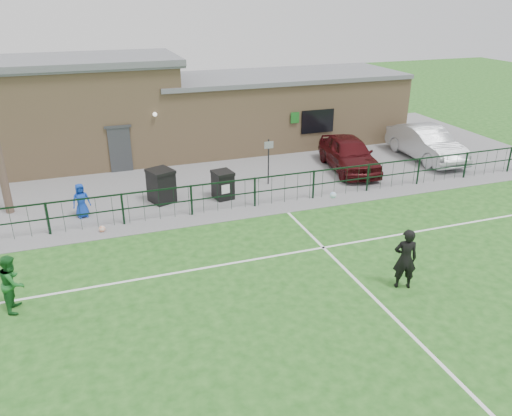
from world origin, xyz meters
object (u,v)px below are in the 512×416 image
object	(u,v)px
sign_post	(268,162)
car_silver	(426,143)
car_maroon	(349,154)
spectator_child	(81,201)
wheelie_bin_left	(161,187)
outfield_player	(13,283)
ball_ground	(102,229)
wheelie_bin_right	(223,186)

from	to	relation	value
sign_post	car_silver	distance (m)	8.71
car_maroon	spectator_child	distance (m)	12.07
wheelie_bin_left	outfield_player	xyz separation A→B (m)	(-4.85, -6.09, 0.14)
wheelie_bin_left	car_maroon	distance (m)	8.99
spectator_child	car_silver	bearing A→B (deg)	-4.42
car_silver	spectator_child	world-z (taller)	car_silver
wheelie_bin_left	outfield_player	world-z (taller)	outfield_player
wheelie_bin_left	car_maroon	world-z (taller)	car_maroon
wheelie_bin_left	spectator_child	distance (m)	3.08
car_maroon	spectator_child	world-z (taller)	car_maroon
spectator_child	car_maroon	bearing A→B (deg)	-3.23
car_silver	wheelie_bin_left	bearing A→B (deg)	-172.72
car_silver	ball_ground	xyz separation A→B (m)	(-15.83, -3.31, -0.72)
wheelie_bin_left	car_silver	distance (m)	13.44
car_silver	spectator_child	distance (m)	16.52
wheelie_bin_left	ball_ground	size ratio (longest dim) A/B	5.44
car_maroon	outfield_player	bearing A→B (deg)	-144.14
spectator_child	outfield_player	distance (m)	5.85
spectator_child	outfield_player	size ratio (longest dim) A/B	0.83
wheelie_bin_left	car_silver	xyz separation A→B (m)	(13.38, 1.25, 0.19)
car_silver	outfield_player	size ratio (longest dim) A/B	3.13
car_silver	spectator_child	size ratio (longest dim) A/B	3.77
sign_post	ball_ground	size ratio (longest dim) A/B	8.69
wheelie_bin_right	car_maroon	size ratio (longest dim) A/B	0.23
car_silver	outfield_player	world-z (taller)	car_silver
wheelie_bin_left	outfield_player	size ratio (longest dim) A/B	0.79
spectator_child	outfield_player	bearing A→B (deg)	-118.65
car_maroon	car_silver	size ratio (longest dim) A/B	0.94
car_silver	outfield_player	distance (m)	19.65
car_silver	ball_ground	bearing A→B (deg)	-166.26
sign_post	outfield_player	bearing A→B (deg)	-145.50
car_maroon	wheelie_bin_right	bearing A→B (deg)	-158.73
wheelie_bin_right	sign_post	world-z (taller)	sign_post
wheelie_bin_right	car_maroon	distance (m)	6.70
sign_post	ball_ground	world-z (taller)	sign_post
ball_ground	spectator_child	bearing A→B (deg)	111.19
wheelie_bin_left	sign_post	world-z (taller)	sign_post
outfield_player	ball_ground	world-z (taller)	outfield_player
wheelie_bin_right	spectator_child	distance (m)	5.44
car_maroon	sign_post	bearing A→B (deg)	-164.16
wheelie_bin_left	spectator_child	world-z (taller)	spectator_child
wheelie_bin_left	ball_ground	world-z (taller)	wheelie_bin_left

